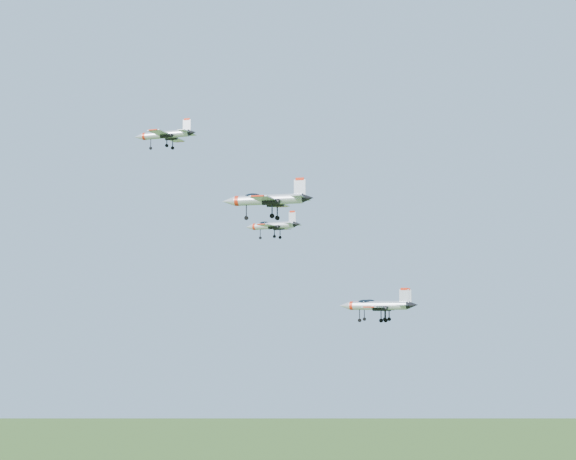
# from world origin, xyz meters

# --- Properties ---
(jet_lead) EXTENTS (13.19, 10.89, 3.53)m
(jet_lead) POSITION_xyz_m (-27.89, 11.10, 164.84)
(jet_lead) COLOR silver
(jet_left_high) EXTENTS (10.59, 8.93, 2.85)m
(jet_left_high) POSITION_xyz_m (-3.00, 0.98, 145.50)
(jet_left_high) COLOR silver
(jet_right_high) EXTENTS (13.28, 10.89, 3.56)m
(jet_right_high) POSITION_xyz_m (3.44, -22.30, 146.47)
(jet_right_high) COLOR silver
(jet_left_low) EXTENTS (12.80, 10.70, 3.43)m
(jet_left_low) POSITION_xyz_m (14.19, 6.44, 132.22)
(jet_left_low) COLOR silver
(jet_right_low) EXTENTS (11.42, 9.54, 3.06)m
(jet_right_low) POSITION_xyz_m (17.14, -13.98, 131.94)
(jet_right_low) COLOR silver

